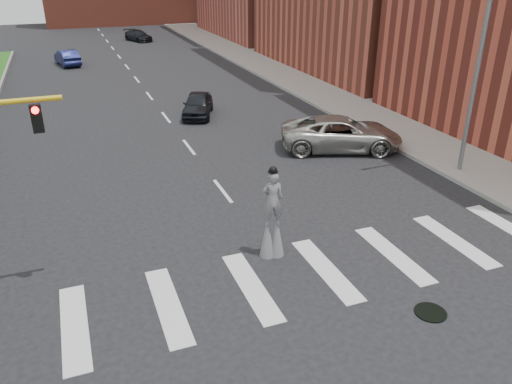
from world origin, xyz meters
name	(u,v)px	position (x,y,z in m)	size (l,w,h in m)	color
ground_plane	(304,296)	(0.00, 0.00, 0.00)	(160.00, 160.00, 0.00)	black
sidewalk_right	(308,84)	(12.50, 25.00, 0.09)	(5.00, 90.00, 0.18)	gray
manhole	(430,312)	(3.00, -2.00, 0.02)	(0.90, 0.90, 0.04)	black
streetlight	(476,68)	(10.90, 6.00, 4.90)	(2.05, 0.20, 9.00)	slate
stilt_performer	(272,220)	(-0.01, 2.45, 1.33)	(0.83, 0.58, 3.23)	#362615
suv_crossing	(341,133)	(7.41, 10.83, 0.87)	(2.88, 6.24, 1.74)	#ADABA4
car_near	(198,104)	(2.03, 19.69, 0.73)	(1.73, 4.29, 1.46)	black
car_mid	(67,57)	(-5.13, 40.79, 0.74)	(1.56, 4.48, 1.48)	#171D50
car_far	(138,36)	(3.69, 54.56, 0.66)	(1.84, 4.52, 1.31)	black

